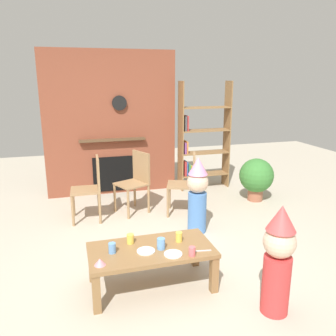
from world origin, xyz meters
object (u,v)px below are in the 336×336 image
at_px(birthday_cake_slice, 100,262).
at_px(dining_chair_left, 92,185).
at_px(bookshelf, 201,141).
at_px(dining_chair_right, 187,180).
at_px(potted_plant_tall, 256,177).
at_px(coffee_table, 151,254).
at_px(child_with_cone_hat, 278,257).
at_px(paper_cup_far_right, 112,248).
at_px(child_in_pink, 197,193).
at_px(paper_plate_rear, 173,254).
at_px(paper_plate_front, 146,251).
at_px(paper_cup_near_left, 161,244).
at_px(paper_cup_near_right, 130,239).
at_px(dining_chair_middle, 136,178).
at_px(paper_cup_center, 179,237).
at_px(paper_cup_far_left, 192,251).

xyz_separation_m(birthday_cake_slice, dining_chair_left, (0.08, 1.99, 0.08)).
xyz_separation_m(bookshelf, dining_chair_right, (-0.63, -1.12, -0.35)).
bearing_deg(potted_plant_tall, dining_chair_right, -169.85).
xyz_separation_m(coffee_table, child_with_cone_hat, (0.93, -0.66, 0.18)).
bearing_deg(paper_cup_far_right, bookshelf, 55.07).
bearing_deg(coffee_table, child_in_pink, 50.44).
height_order(bookshelf, potted_plant_tall, bookshelf).
bearing_deg(paper_plate_rear, paper_plate_front, 150.90).
bearing_deg(paper_cup_near_left, bookshelf, 62.24).
relative_size(paper_cup_near_right, potted_plant_tall, 0.14).
relative_size(paper_cup_near_left, birthday_cake_slice, 1.06).
bearing_deg(paper_cup_near_left, potted_plant_tall, 42.36).
distance_m(child_with_cone_hat, potted_plant_tall, 2.85).
distance_m(paper_cup_near_right, dining_chair_middle, 1.86).
relative_size(paper_cup_center, dining_chair_left, 0.11).
height_order(paper_cup_near_right, child_in_pink, child_in_pink).
bearing_deg(child_in_pink, dining_chair_left, -82.06).
height_order(paper_cup_near_left, paper_cup_near_right, paper_cup_near_left).
distance_m(bookshelf, dining_chair_right, 1.33).
height_order(dining_chair_left, dining_chair_right, same).
distance_m(child_in_pink, dining_chair_right, 0.63).
relative_size(paper_plate_rear, potted_plant_tall, 0.24).
xyz_separation_m(coffee_table, paper_plate_front, (-0.06, -0.05, 0.07)).
bearing_deg(coffee_table, paper_cup_center, 11.17).
xyz_separation_m(child_in_pink, potted_plant_tall, (1.34, 0.85, -0.13)).
bearing_deg(coffee_table, bookshelf, 60.55).
height_order(paper_plate_rear, child_with_cone_hat, child_with_cone_hat).
xyz_separation_m(coffee_table, potted_plant_tall, (2.20, 1.89, 0.06)).
bearing_deg(paper_plate_rear, paper_cup_center, 60.96).
bearing_deg(dining_chair_middle, bookshelf, -172.37).
xyz_separation_m(paper_cup_far_left, paper_cup_far_right, (-0.68, 0.25, 0.01)).
distance_m(birthday_cake_slice, dining_chair_right, 2.33).
height_order(birthday_cake_slice, child_with_cone_hat, child_with_cone_hat).
bearing_deg(bookshelf, birthday_cake_slice, -124.93).
height_order(paper_cup_far_right, dining_chair_right, dining_chair_right).
bearing_deg(coffee_table, paper_plate_front, -140.70).
relative_size(paper_plate_rear, birthday_cake_slice, 1.68).
xyz_separation_m(bookshelf, paper_cup_near_left, (-1.48, -2.82, -0.41)).
distance_m(coffee_table, paper_cup_center, 0.32).
bearing_deg(birthday_cake_slice, dining_chair_middle, 71.04).
bearing_deg(paper_plate_front, birthday_cake_slice, -164.18).
height_order(coffee_table, paper_cup_center, paper_cup_center).
distance_m(paper_plate_rear, dining_chair_left, 2.08).
height_order(coffee_table, dining_chair_middle, dining_chair_middle).
bearing_deg(paper_cup_center, paper_cup_far_left, -84.39).
relative_size(bookshelf, paper_plate_rear, 11.33).
bearing_deg(paper_cup_near_left, paper_plate_rear, -60.76).
bearing_deg(paper_cup_far_right, paper_cup_far_left, -20.18).
distance_m(paper_plate_front, dining_chair_middle, 2.04).
xyz_separation_m(paper_cup_center, paper_plate_rear, (-0.13, -0.23, -0.04)).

